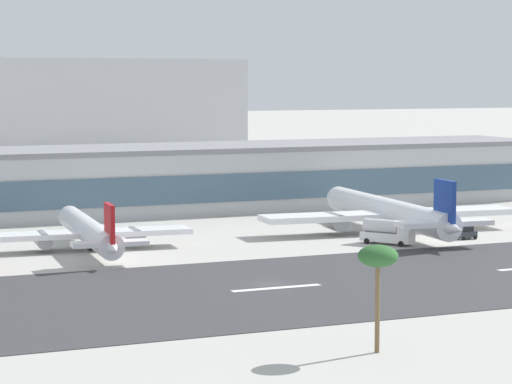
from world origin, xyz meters
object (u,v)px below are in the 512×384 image
(palm_tree_0, at_px, (378,259))
(service_fuel_truck_2, at_px, (388,232))
(distant_hotel_block, at_px, (85,109))
(airliner_red_tail_gate_0, at_px, (90,232))
(airliner_navy_tail_gate_1, at_px, (393,213))
(terminal_building, at_px, (158,179))
(service_baggage_tug_1, at_px, (467,233))

(palm_tree_0, bearing_deg, service_fuel_truck_2, 59.64)
(distant_hotel_block, distance_m, palm_tree_0, 271.52)
(airliner_red_tail_gate_0, bearing_deg, palm_tree_0, -168.52)
(distant_hotel_block, height_order, airliner_navy_tail_gate_1, distant_hotel_block)
(terminal_building, relative_size, airliner_red_tail_gate_0, 3.92)
(terminal_building, height_order, distant_hotel_block, distant_hotel_block)
(service_baggage_tug_1, xyz_separation_m, palm_tree_0, (-50.84, -61.67, 8.04))
(distant_hotel_block, bearing_deg, service_fuel_truck_2, -91.25)
(service_baggage_tug_1, height_order, palm_tree_0, palm_tree_0)
(distant_hotel_block, bearing_deg, palm_tree_0, -98.61)
(service_fuel_truck_2, relative_size, palm_tree_0, 0.81)
(terminal_building, bearing_deg, airliner_navy_tail_gate_1, -59.95)
(distant_hotel_block, xyz_separation_m, palm_tree_0, (-40.62, -268.37, -7.05))
(service_fuel_truck_2, bearing_deg, distant_hotel_block, 144.34)
(distant_hotel_block, bearing_deg, service_baggage_tug_1, -87.17)
(distant_hotel_block, distance_m, service_baggage_tug_1, 207.50)
(airliner_navy_tail_gate_1, bearing_deg, palm_tree_0, 153.91)
(airliner_red_tail_gate_0, height_order, airliner_navy_tail_gate_1, airliner_navy_tail_gate_1)
(airliner_red_tail_gate_0, xyz_separation_m, palm_tree_0, (8.78, -73.75, 6.28))
(airliner_red_tail_gate_0, relative_size, service_fuel_truck_2, 4.98)
(terminal_building, xyz_separation_m, service_baggage_tug_1, (33.99, -57.46, -5.35))
(airliner_red_tail_gate_0, bearing_deg, distant_hotel_block, -9.55)
(airliner_red_tail_gate_0, xyz_separation_m, service_baggage_tug_1, (59.62, -12.08, -1.77))
(service_baggage_tug_1, bearing_deg, airliner_navy_tail_gate_1, -58.44)
(service_fuel_truck_2, xyz_separation_m, palm_tree_0, (-36.12, -61.68, 7.06))
(palm_tree_0, bearing_deg, distant_hotel_block, 81.39)
(distant_hotel_block, distance_m, airliner_navy_tail_gate_1, 195.77)
(terminal_building, height_order, airliner_navy_tail_gate_1, terminal_building)
(terminal_building, bearing_deg, service_fuel_truck_2, -71.46)
(airliner_navy_tail_gate_1, relative_size, service_fuel_truck_2, 6.00)
(airliner_red_tail_gate_0, height_order, service_fuel_truck_2, airliner_red_tail_gate_0)
(airliner_navy_tail_gate_1, height_order, service_fuel_truck_2, airliner_navy_tail_gate_1)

